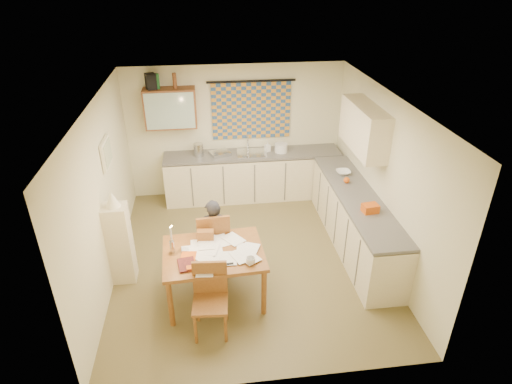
{
  "coord_description": "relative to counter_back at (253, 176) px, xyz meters",
  "views": [
    {
      "loc": [
        -0.57,
        -5.37,
        4.07
      ],
      "look_at": [
        0.13,
        0.2,
        1.04
      ],
      "focal_mm": 30.0,
      "sensor_mm": 36.0,
      "label": 1
    }
  ],
  "objects": [
    {
      "name": "mug",
      "position": [
        -0.39,
        -3.08,
        0.35
      ],
      "size": [
        0.17,
        0.17,
        0.1
      ],
      "primitive_type": "imported",
      "rotation": [
        0.0,
        0.0,
        -0.23
      ],
      "color": "white",
      "rests_on": "dining_table"
    },
    {
      "name": "tap",
      "position": [
        -0.07,
        0.18,
        0.61
      ],
      "size": [
        0.03,
        0.03,
        0.28
      ],
      "primitive_type": "cylinder",
      "rotation": [
        0.0,
        0.0,
        0.15
      ],
      "color": "silver",
      "rests_on": "counter_back"
    },
    {
      "name": "eyeglasses",
      "position": [
        -0.67,
        -3.06,
        0.31
      ],
      "size": [
        0.13,
        0.05,
        0.02
      ],
      "primitive_type": "cube",
      "rotation": [
        0.0,
        0.0,
        0.05
      ],
      "color": "black",
      "rests_on": "dining_table"
    },
    {
      "name": "ceiling",
      "position": [
        -0.29,
        -1.95,
        2.06
      ],
      "size": [
        4.0,
        4.5,
        0.02
      ],
      "primitive_type": "cube",
      "color": "white",
      "rests_on": "floor"
    },
    {
      "name": "candle",
      "position": [
        -1.36,
        -2.73,
        0.59
      ],
      "size": [
        0.03,
        0.03,
        0.22
      ],
      "primitive_type": "cylinder",
      "rotation": [
        0.0,
        0.0,
        -0.12
      ],
      "color": "white",
      "rests_on": "dining_table"
    },
    {
      "name": "orange_box",
      "position": [
        -1.13,
        -3.1,
        0.32
      ],
      "size": [
        0.13,
        0.09,
        0.04
      ],
      "primitive_type": "cube",
      "rotation": [
        0.0,
        0.0,
        0.09
      ],
      "color": "#D3520F",
      "rests_on": "dining_table"
    },
    {
      "name": "person",
      "position": [
        -0.83,
        -2.2,
        0.15
      ],
      "size": [
        0.48,
        0.35,
        1.19
      ],
      "primitive_type": "imported",
      "rotation": [
        0.0,
        0.0,
        3.22
      ],
      "color": "black",
      "rests_on": "floor"
    },
    {
      "name": "dining_table",
      "position": [
        -0.85,
        -2.77,
        -0.07
      ],
      "size": [
        1.35,
        1.05,
        0.75
      ],
      "rotation": [
        0.0,
        0.0,
        0.05
      ],
      "color": "brown",
      "rests_on": "floor"
    },
    {
      "name": "dish_rack",
      "position": [
        -0.61,
        -0.0,
        0.5
      ],
      "size": [
        0.43,
        0.4,
        0.06
      ],
      "primitive_type": "cube",
      "rotation": [
        0.0,
        0.0,
        0.36
      ],
      "color": "silver",
      "rests_on": "counter_back"
    },
    {
      "name": "kettle",
      "position": [
        -1.0,
        0.0,
        0.59
      ],
      "size": [
        0.23,
        0.23,
        0.24
      ],
      "primitive_type": "cylinder",
      "rotation": [
        0.0,
        0.0,
        0.35
      ],
      "color": "silver",
      "rests_on": "counter_back"
    },
    {
      "name": "bottle_green",
      "position": [
        -1.61,
        0.13,
        1.83
      ],
      "size": [
        0.08,
        0.08,
        0.26
      ],
      "primitive_type": "cylinder",
      "rotation": [
        0.0,
        0.0,
        -0.23
      ],
      "color": "#195926",
      "rests_on": "wall_cabinet"
    },
    {
      "name": "wall_cabinet",
      "position": [
        -1.44,
        0.13,
        1.35
      ],
      "size": [
        0.9,
        0.34,
        0.7
      ],
      "primitive_type": "cube",
      "color": "brown",
      "rests_on": "wall_back"
    },
    {
      "name": "bottle_brown",
      "position": [
        -1.32,
        0.13,
        1.83
      ],
      "size": [
        0.08,
        0.08,
        0.26
      ],
      "primitive_type": "cylinder",
      "rotation": [
        0.0,
        0.0,
        -0.21
      ],
      "color": "brown",
      "rests_on": "wall_cabinet"
    },
    {
      "name": "floor",
      "position": [
        -0.29,
        -1.95,
        -0.46
      ],
      "size": [
        4.0,
        4.5,
        0.02
      ],
      "primitive_type": "cube",
      "color": "brown",
      "rests_on": "ground"
    },
    {
      "name": "print_canvas",
      "position": [
        -2.23,
        -1.55,
        1.25
      ],
      "size": [
        0.01,
        0.42,
        0.32
      ],
      "primitive_type": "cube",
      "color": "silver",
      "rests_on": "wall_left"
    },
    {
      "name": "candle_flame",
      "position": [
        -1.34,
        -2.73,
        0.71
      ],
      "size": [
        0.02,
        0.02,
        0.02
      ],
      "primitive_type": "sphere",
      "color": "#FFCC66",
      "rests_on": "dining_table"
    },
    {
      "name": "bowl",
      "position": [
        1.41,
        -1.07,
        0.5
      ],
      "size": [
        0.24,
        0.24,
        0.06
      ],
      "primitive_type": "imported",
      "rotation": [
        0.0,
        0.0,
        0.0
      ],
      "color": "white",
      "rests_on": "counter_right"
    },
    {
      "name": "shelf_stand",
      "position": [
        -2.13,
        -2.22,
        0.15
      ],
      "size": [
        0.32,
        0.3,
        1.21
      ],
      "primitive_type": "cube",
      "color": "beige",
      "rests_on": "floor"
    },
    {
      "name": "upper_cabinet_right",
      "position": [
        1.54,
        -1.4,
        1.4
      ],
      "size": [
        0.34,
        1.3,
        0.7
      ],
      "primitive_type": "cube",
      "color": "beige",
      "rests_on": "wall_right"
    },
    {
      "name": "wall_right",
      "position": [
        1.72,
        -1.95,
        0.8
      ],
      "size": [
        0.02,
        4.5,
        2.5
      ],
      "primitive_type": "cube",
      "color": "beige",
      "rests_on": "floor"
    },
    {
      "name": "wall_left",
      "position": [
        -2.3,
        -1.95,
        0.8
      ],
      "size": [
        0.02,
        4.5,
        2.5
      ],
      "primitive_type": "cube",
      "color": "beige",
      "rests_on": "floor"
    },
    {
      "name": "chair_far",
      "position": [
        -0.84,
        -2.17,
        -0.14
      ],
      "size": [
        0.49,
        0.49,
        1.02
      ],
      "rotation": [
        0.0,
        0.0,
        3.21
      ],
      "color": "brown",
      "rests_on": "floor"
    },
    {
      "name": "speaker",
      "position": [
        -1.72,
        0.13,
        1.83
      ],
      "size": [
        0.21,
        0.24,
        0.26
      ],
      "primitive_type": "cube",
      "rotation": [
        0.0,
        0.0,
        0.31
      ],
      "color": "black",
      "rests_on": "wall_cabinet"
    },
    {
      "name": "papers",
      "position": [
        -0.78,
        -2.79,
        0.31
      ],
      "size": [
        1.04,
        0.95,
        0.03
      ],
      "rotation": [
        0.0,
        0.0,
        0.05
      ],
      "color": "white",
      "rests_on": "dining_table"
    },
    {
      "name": "candle_holder",
      "position": [
        -1.37,
        -2.72,
        0.39
      ],
      "size": [
        0.07,
        0.07,
        0.18
      ],
      "primitive_type": "cylinder",
      "rotation": [
        0.0,
        0.0,
        0.11
      ],
      "color": "silver",
      "rests_on": "dining_table"
    },
    {
      "name": "lampshade",
      "position": [
        -2.13,
        -2.22,
        0.87
      ],
      "size": [
        0.2,
        0.2,
        0.22
      ],
      "primitive_type": "cone",
      "color": "#F4EECA",
      "rests_on": "shelf_stand"
    },
    {
      "name": "magazine",
      "position": [
        -1.29,
        -3.03,
        0.31
      ],
      "size": [
        0.29,
        0.34,
        0.03
      ],
      "primitive_type": "imported",
      "rotation": [
        0.0,
        0.0,
        0.15
      ],
      "color": "maroon",
      "rests_on": "dining_table"
    },
    {
      "name": "sink",
      "position": [
        -0.02,
        0.0,
        0.43
      ],
      "size": [
        0.58,
        0.49,
        0.1
      ],
      "primitive_type": "cube",
      "rotation": [
        0.0,
        0.0,
        -0.07
      ],
      "color": "silver",
      "rests_on": "counter_back"
    },
    {
      "name": "fruit_orange",
      "position": [
        1.36,
        -1.4,
        0.52
      ],
      "size": [
        0.1,
        0.1,
        0.1
      ],
      "primitive_type": "sphere",
      "color": "#D3520F",
      "rests_on": "counter_right"
    },
    {
      "name": "wall_cabinet_glass",
      "position": [
        -1.44,
        -0.04,
        1.35
      ],
      "size": [
        0.84,
        0.02,
        0.64
      ],
      "primitive_type": "cube",
      "color": "#99B2A5",
      "rests_on": "wall_back"
    },
    {
      "name": "soap_bottle",
      "position": [
        0.29,
        0.05,
        0.57
      ],
      "size": [
        0.16,
        0.16,
        0.2
      ],
      "primitive_type": "imported",
      "rotation": [
        0.0,
        0.0,
        0.43
      ],
      "color": "white",
      "rests_on": "counter_back"
    },
    {
      "name": "book",
      "position": [
        -1.27,
        -2.86,
        0.31
      ],
      "size": [
        0.26,
        0.31,
        0.02
      ],
      "primitive_type": "imported",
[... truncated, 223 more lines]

